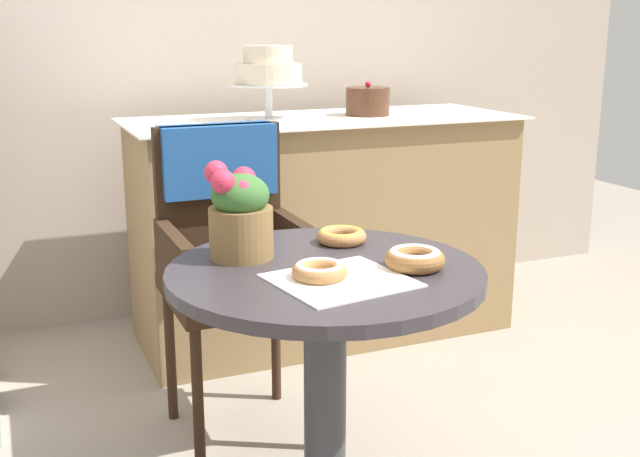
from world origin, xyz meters
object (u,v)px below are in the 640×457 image
wicker_chair (228,230)px  donut_front (320,270)px  flower_vase (240,211)px  donut_mid (342,235)px  donut_side (415,258)px  round_layer_cake (368,101)px  cafe_table (325,354)px  tiered_cake_stand (268,72)px

wicker_chair → donut_front: (-0.02, -0.78, 0.10)m
wicker_chair → flower_vase: size_ratio=4.12×
donut_front → donut_mid: size_ratio=0.96×
donut_side → round_layer_cake: (0.57, 1.40, 0.21)m
donut_mid → round_layer_cake: bearing=61.1°
donut_mid → round_layer_cake: 1.32m
donut_side → round_layer_cake: 1.52m
flower_vase → round_layer_cake: size_ratio=1.30×
round_layer_cake → cafe_table: bearing=-119.6°
donut_side → cafe_table: bearing=154.8°
flower_vase → round_layer_cake: round_layer_cake is taller
donut_mid → tiered_cake_stand: (0.20, 1.12, 0.34)m
cafe_table → tiered_cake_stand: (0.32, 1.30, 0.58)m
donut_mid → donut_side: (0.06, -0.26, 0.01)m
wicker_chair → tiered_cake_stand: bearing=57.7°
donut_mid → tiered_cake_stand: bearing=79.9°
wicker_chair → tiered_cake_stand: size_ratio=3.18×
wicker_chair → tiered_cake_stand: (0.34, 0.59, 0.44)m
wicker_chair → flower_vase: bearing=-104.9°
donut_front → donut_side: donut_side is taller
donut_mid → flower_vase: bearing=-174.4°
donut_side → tiered_cake_stand: size_ratio=0.45×
donut_side → round_layer_cake: round_layer_cake is taller
donut_front → round_layer_cake: round_layer_cake is taller
donut_front → donut_side: bearing=-2.9°
donut_front → donut_mid: 0.30m
cafe_table → flower_vase: bearing=135.4°
round_layer_cake → donut_mid: bearing=-118.9°
cafe_table → tiered_cake_stand: 1.46m
donut_front → wicker_chair: bearing=88.5°
donut_front → cafe_table: bearing=58.9°
donut_side → flower_vase: (-0.33, 0.23, 0.09)m
donut_mid → tiered_cake_stand: 1.19m
flower_vase → donut_side: bearing=-35.2°
wicker_chair → donut_side: wicker_chair is taller
wicker_chair → round_layer_cake: round_layer_cake is taller
wicker_chair → donut_front: bearing=-93.6°
cafe_table → wicker_chair: 0.72m
wicker_chair → round_layer_cake: 1.03m
donut_front → tiered_cake_stand: 1.46m
tiered_cake_stand → round_layer_cake: (0.43, 0.01, -0.13)m
cafe_table → flower_vase: (-0.15, 0.15, 0.32)m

